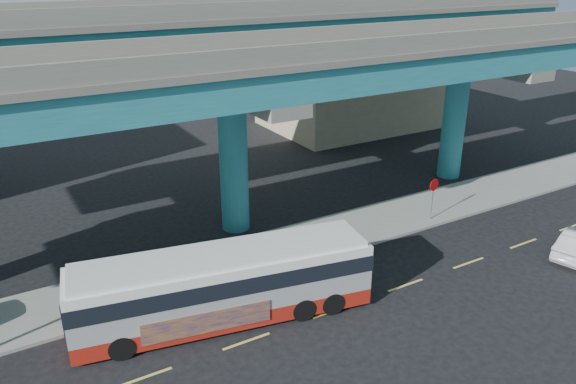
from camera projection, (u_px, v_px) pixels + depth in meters
ground at (328, 308)px, 23.64m from camera, size 120.00×120.00×0.00m
sidewalk at (266, 252)px, 28.00m from camera, size 70.00×4.00×0.15m
lane_markings at (332, 311)px, 23.40m from camera, size 58.00×0.12×0.01m
viaduct at (229, 58)px, 27.45m from camera, size 52.00×12.40×11.70m
building_beige at (352, 86)px, 49.10m from camera, size 14.00×10.23×7.00m
transit_bus at (224, 283)px, 22.26m from camera, size 12.19×4.69×3.06m
stop_sign at (433, 190)px, 30.86m from camera, size 0.72×0.12×2.41m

